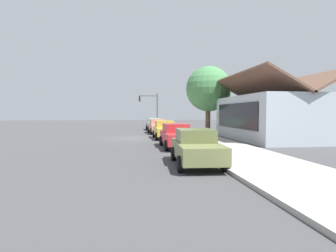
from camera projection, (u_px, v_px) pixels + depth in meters
ground_plane at (134, 138)px, 25.29m from camera, size 120.00×120.00×0.00m
sidewalk_curb at (193, 137)px, 26.01m from camera, size 60.00×4.20×0.16m
car_seafoam at (154, 124)px, 37.06m from camera, size 4.72×2.04×1.59m
car_coral at (158, 126)px, 30.96m from camera, size 4.79×2.14×1.59m
car_mustard at (165, 130)px, 24.78m from camera, size 4.40×2.01×1.59m
car_cherry at (176, 135)px, 18.48m from camera, size 4.64×2.00×1.59m
car_olive at (196, 147)px, 12.34m from camera, size 4.46×2.20×1.59m
storefront_building at (272, 116)px, 24.02m from camera, size 11.39×6.97×5.66m
shade_tree at (209, 89)px, 30.55m from camera, size 5.00×5.00×7.46m
traffic_light_main at (150, 105)px, 40.81m from camera, size 0.37×2.79×5.20m
utility_pole_wooden at (207, 98)px, 30.96m from camera, size 1.80×0.24×7.50m
fire_hydrant_red at (178, 132)px, 26.44m from camera, size 0.22×0.22×0.71m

